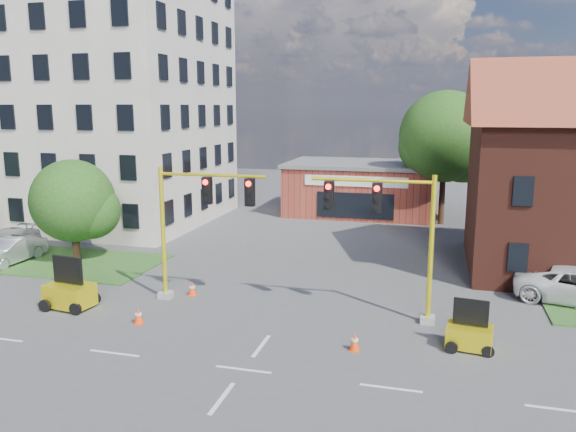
% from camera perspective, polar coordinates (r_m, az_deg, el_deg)
% --- Properties ---
extents(ground, '(120.00, 120.00, 0.00)m').
position_cam_1_polar(ground, '(20.01, -4.54, -15.29)').
color(ground, '#49494B').
rests_on(ground, ground).
extents(lane_markings, '(60.00, 36.00, 0.01)m').
position_cam_1_polar(lane_markings, '(17.56, -8.01, -19.39)').
color(lane_markings, silver).
rests_on(lane_markings, ground).
extents(office_block, '(18.40, 15.40, 20.60)m').
position_cam_1_polar(office_block, '(46.77, -19.37, 12.22)').
color(office_block, '#BAB2A3').
rests_on(office_block, ground).
extents(brick_shop, '(12.40, 8.40, 4.30)m').
position_cam_1_polar(brick_shop, '(47.72, 7.54, 2.88)').
color(brick_shop, maroon).
rests_on(brick_shop, ground).
extents(tree_large, '(7.19, 6.85, 10.10)m').
position_cam_1_polar(tree_large, '(44.02, 16.11, 7.40)').
color(tree_large, '#362113').
rests_on(tree_large, ground).
extents(tree_nw_front, '(4.98, 4.74, 5.94)m').
position_cam_1_polar(tree_nw_front, '(34.32, -20.60, 1.21)').
color(tree_nw_front, '#362113').
rests_on(tree_nw_front, ground).
extents(signal_mast_west, '(5.30, 0.60, 6.20)m').
position_cam_1_polar(signal_mast_west, '(25.63, -9.38, -0.23)').
color(signal_mast_west, gray).
rests_on(signal_mast_west, ground).
extents(signal_mast_east, '(5.30, 0.60, 6.20)m').
position_cam_1_polar(signal_mast_east, '(23.46, 10.40, -1.31)').
color(signal_mast_east, gray).
rests_on(signal_mast_east, ground).
extents(trailer_west, '(2.14, 1.56, 2.27)m').
position_cam_1_polar(trailer_west, '(27.07, -21.31, -7.27)').
color(trailer_west, yellow).
rests_on(trailer_west, ground).
extents(trailer_east, '(1.75, 1.28, 1.85)m').
position_cam_1_polar(trailer_east, '(22.28, 17.96, -11.36)').
color(trailer_east, yellow).
rests_on(trailer_east, ground).
extents(cone_a, '(0.40, 0.40, 0.70)m').
position_cam_1_polar(cone_a, '(24.41, -14.95, -9.79)').
color(cone_a, '#FF400D').
rests_on(cone_a, ground).
extents(cone_b, '(0.40, 0.40, 0.70)m').
position_cam_1_polar(cone_b, '(27.33, -9.72, -7.30)').
color(cone_b, '#FF400D').
rests_on(cone_b, ground).
extents(cone_c, '(0.40, 0.40, 0.70)m').
position_cam_1_polar(cone_c, '(21.34, 6.79, -12.59)').
color(cone_c, '#FF400D').
rests_on(cone_c, ground).
extents(cone_d, '(0.40, 0.40, 0.70)m').
position_cam_1_polar(cone_d, '(24.77, 18.72, -9.70)').
color(cone_d, '#FF400D').
rests_on(cone_d, ground).
extents(sedan_silver_front, '(1.66, 4.58, 1.50)m').
position_cam_1_polar(sedan_silver_front, '(35.87, -26.43, -3.20)').
color(sedan_silver_front, '#ABAEB3').
rests_on(sedan_silver_front, ground).
extents(sedan_silver_rear, '(2.10, 5.12, 1.48)m').
position_cam_1_polar(sedan_silver_rear, '(38.28, -26.90, -2.42)').
color(sedan_silver_rear, '#ABAEB3').
rests_on(sedan_silver_rear, ground).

